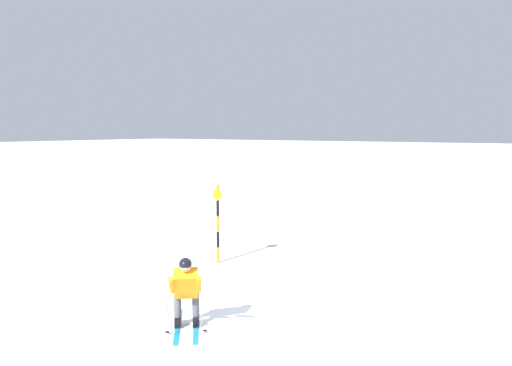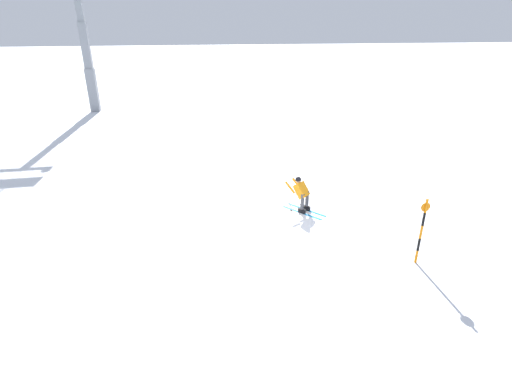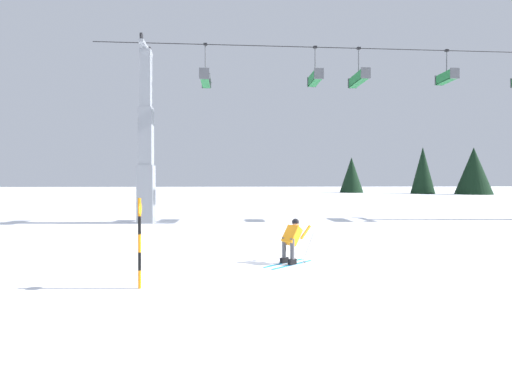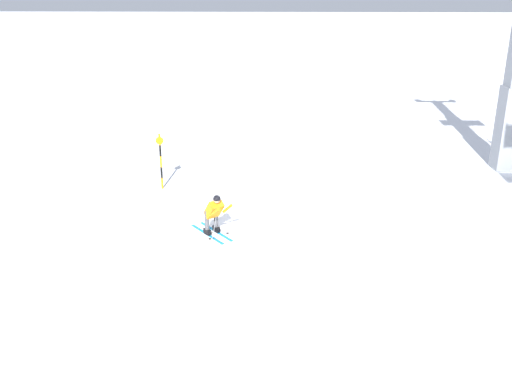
{
  "view_description": "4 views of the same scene",
  "coord_description": "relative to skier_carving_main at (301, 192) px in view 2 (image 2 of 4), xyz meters",
  "views": [
    {
      "loc": [
        7.85,
        4.86,
        3.53
      ],
      "look_at": [
        0.41,
        -0.08,
        2.59
      ],
      "focal_mm": 36.1,
      "sensor_mm": 36.0,
      "label": 1
    },
    {
      "loc": [
        -11.09,
        3.09,
        6.54
      ],
      "look_at": [
        1.52,
        0.65,
        1.14
      ],
      "focal_mm": 26.46,
      "sensor_mm": 36.0,
      "label": 2
    },
    {
      "loc": [
        -0.66,
        -12.19,
        2.5
      ],
      "look_at": [
        0.13,
        -1.11,
        2.41
      ],
      "focal_mm": 26.41,
      "sensor_mm": 36.0,
      "label": 3
    },
    {
      "loc": [
        16.45,
        0.74,
        7.21
      ],
      "look_at": [
        0.17,
        0.19,
        1.31
      ],
      "focal_mm": 39.11,
      "sensor_mm": 36.0,
      "label": 4
    }
  ],
  "objects": [
    {
      "name": "trail_marker_pole",
      "position": [
        -3.94,
        -2.35,
        0.37
      ],
      "size": [
        0.07,
        0.28,
        2.08
      ],
      "color": "orange",
      "rests_on": "ground_plane"
    },
    {
      "name": "lift_tower_far",
      "position": [
        20.39,
        11.15,
        3.73
      ],
      "size": [
        0.7,
        2.8,
        10.65
      ],
      "color": "gray",
      "rests_on": "ground_plane"
    },
    {
      "name": "ground_plane",
      "position": [
        -1.22,
        1.02,
        -0.75
      ],
      "size": [
        260.0,
        260.0,
        0.0
      ],
      "primitive_type": "plane",
      "color": "white"
    },
    {
      "name": "skier_carving_main",
      "position": [
        0.0,
        0.0,
        0.0
      ],
      "size": [
        1.63,
        1.47,
        1.46
      ],
      "color": "#198CCC",
      "rests_on": "ground_plane"
    }
  ]
}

